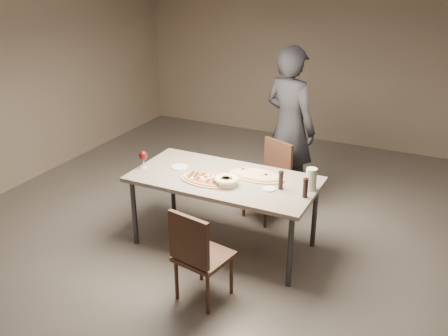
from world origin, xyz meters
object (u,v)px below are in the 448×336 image
at_px(zucchini_pizza, 207,180).
at_px(chair_far, 271,175).
at_px(chair_near, 198,252).
at_px(bread_basket, 227,181).
at_px(pepper_mill_left, 305,188).
at_px(dining_table, 224,183).
at_px(carafe, 311,179).
at_px(ham_pizza, 257,175).
at_px(diner, 290,127).

xyz_separation_m(zucchini_pizza, chair_far, (0.29, 0.95, -0.28)).
bearing_deg(zucchini_pizza, chair_near, -50.34).
relative_size(bread_basket, chair_far, 0.27).
bearing_deg(pepper_mill_left, bread_basket, -173.64).
relative_size(dining_table, carafe, 8.60).
bearing_deg(carafe, ham_pizza, 175.09).
distance_m(ham_pizza, diner, 1.08).
bearing_deg(zucchini_pizza, bread_basket, 17.34).
xyz_separation_m(dining_table, carafe, (0.83, 0.10, 0.16)).
bearing_deg(chair_far, ham_pizza, 120.13).
height_order(dining_table, zucchini_pizza, zucchini_pizza).
bearing_deg(dining_table, zucchini_pizza, -125.17).
bearing_deg(chair_near, carafe, 68.06).
bearing_deg(chair_near, dining_table, 112.46).
distance_m(chair_far, diner, 0.61).
distance_m(dining_table, ham_pizza, 0.33).
height_order(carafe, chair_near, carafe).
distance_m(bread_basket, chair_far, 1.01).
height_order(dining_table, chair_far, chair_far).
xyz_separation_m(ham_pizza, chair_near, (-0.08, -1.06, -0.28)).
distance_m(carafe, diner, 1.26).
height_order(dining_table, diner, diner).
xyz_separation_m(carafe, diner, (-0.59, 1.11, 0.07)).
relative_size(zucchini_pizza, carafe, 2.64).
xyz_separation_m(dining_table, chair_far, (0.19, 0.80, -0.21)).
xyz_separation_m(bread_basket, pepper_mill_left, (0.73, 0.08, 0.04)).
xyz_separation_m(chair_near, chair_far, (-0.01, 1.71, 0.00)).
height_order(zucchini_pizza, ham_pizza, zucchini_pizza).
distance_m(dining_table, pepper_mill_left, 0.85).
height_order(bread_basket, carafe, carafe).
bearing_deg(bread_basket, dining_table, 123.65).
distance_m(zucchini_pizza, ham_pizza, 0.48).
distance_m(ham_pizza, chair_near, 1.10).
bearing_deg(chair_near, ham_pizza, 95.78).
distance_m(dining_table, chair_near, 0.95).
relative_size(zucchini_pizza, chair_near, 0.64).
height_order(ham_pizza, pepper_mill_left, pepper_mill_left).
bearing_deg(dining_table, carafe, 7.17).
height_order(dining_table, pepper_mill_left, pepper_mill_left).
relative_size(ham_pizza, carafe, 2.68).
bearing_deg(pepper_mill_left, dining_table, 175.32).
relative_size(pepper_mill_left, carafe, 0.95).
distance_m(zucchini_pizza, carafe, 0.97).
bearing_deg(dining_table, pepper_mill_left, -4.68).
bearing_deg(carafe, pepper_mill_left, -90.00).
height_order(chair_near, chair_far, chair_far).
distance_m(pepper_mill_left, diner, 1.42).
bearing_deg(dining_table, chair_far, 76.81).
height_order(bread_basket, chair_far, chair_far).
height_order(dining_table, chair_near, chair_near).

